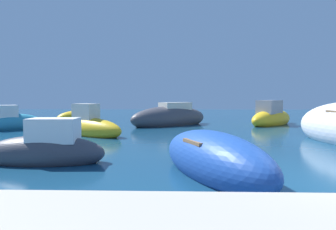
{
  "coord_description": "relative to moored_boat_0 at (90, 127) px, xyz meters",
  "views": [
    {
      "loc": [
        -3.57,
        -6.46,
        1.95
      ],
      "look_at": [
        -4.06,
        9.53,
        0.97
      ],
      "focal_mm": 31.58,
      "sensor_mm": 36.0,
      "label": 1
    }
  ],
  "objects": [
    {
      "name": "moored_boat_0",
      "position": [
        0.0,
        0.0,
        0.0
      ],
      "size": [
        4.23,
        3.42,
        1.87
      ],
      "rotation": [
        0.0,
        0.0,
        5.69
      ],
      "color": "gold",
      "rests_on": "ground"
    },
    {
      "name": "moored_boat_1",
      "position": [
        0.59,
        -6.34,
        -0.02
      ],
      "size": [
        3.59,
        1.36,
        1.57
      ],
      "rotation": [
        0.0,
        0.0,
        3.19
      ],
      "color": "#3F3F47",
      "rests_on": "ground"
    },
    {
      "name": "moored_boat_2",
      "position": [
        3.97,
        5.44,
        0.1
      ],
      "size": [
        5.97,
        5.24,
        1.96
      ],
      "rotation": [
        0.0,
        0.0,
        3.8
      ],
      "color": "#3F3F47",
      "rests_on": "ground"
    },
    {
      "name": "moored_boat_4",
      "position": [
        11.05,
        5.99,
        0.09
      ],
      "size": [
        4.57,
        4.86,
        2.04
      ],
      "rotation": [
        0.0,
        0.0,
        0.84
      ],
      "color": "gold",
      "rests_on": "ground"
    },
    {
      "name": "moored_boat_5",
      "position": [
        -3.14,
        7.54,
        -0.09
      ],
      "size": [
        3.34,
        3.31,
        1.19
      ],
      "rotation": [
        0.0,
        0.0,
        0.78
      ],
      "color": "gold",
      "rests_on": "ground"
    },
    {
      "name": "moored_boat_6",
      "position": [
        -5.68,
        2.55,
        0.02
      ],
      "size": [
        3.8,
        3.58,
        1.74
      ],
      "rotation": [
        0.0,
        0.0,
        0.72
      ],
      "color": "teal",
      "rests_on": "ground"
    },
    {
      "name": "moored_boat_7",
      "position": [
        5.35,
        -7.5,
        -0.03
      ],
      "size": [
        3.23,
        4.84,
        1.43
      ],
      "rotation": [
        0.0,
        0.0,
        5.11
      ],
      "color": "#1E479E",
      "rests_on": "ground"
    }
  ]
}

